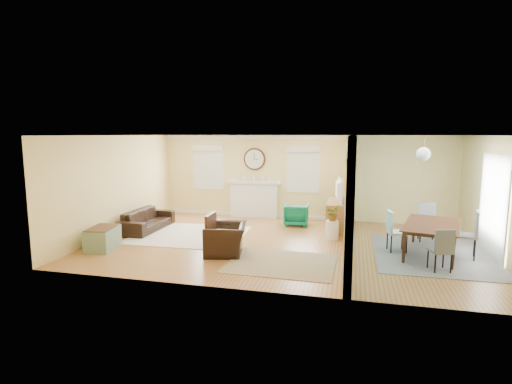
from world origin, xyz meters
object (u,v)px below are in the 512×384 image
eames_chair (226,239)px  green_chair (296,215)px  sofa (147,220)px  dining_table (433,240)px  credenza (336,215)px

eames_chair → green_chair: (1.12, 3.13, -0.02)m
eames_chair → green_chair: size_ratio=1.49×
sofa → eames_chair: eames_chair is taller
eames_chair → dining_table: size_ratio=0.52×
sofa → eames_chair: 3.23m
dining_table → eames_chair: bearing=116.0°
sofa → credenza: size_ratio=1.31×
sofa → dining_table: size_ratio=0.99×
green_chair → dining_table: dining_table is taller
sofa → dining_table: dining_table is taller
eames_chair → green_chair: bearing=148.2°
green_chair → sofa: bearing=18.5°
green_chair → dining_table: size_ratio=0.35×
sofa → credenza: (5.08, 1.28, 0.12)m
credenza → dining_table: credenza is taller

